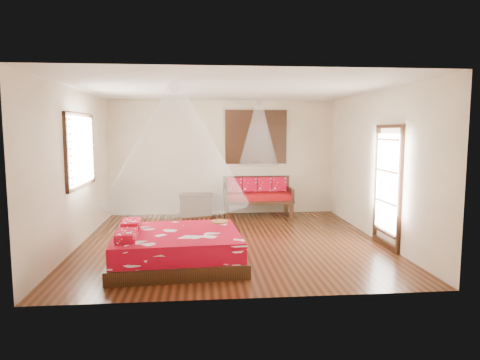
# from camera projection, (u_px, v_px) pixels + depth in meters

# --- Properties ---
(room) EXTENTS (5.54, 5.54, 2.84)m
(room) POSITION_uv_depth(u_px,v_px,m) (231.00, 167.00, 7.82)
(room) COLOR black
(room) RESTS_ON ground
(bed) EXTENTS (2.10, 1.93, 0.63)m
(bed) POSITION_uv_depth(u_px,v_px,m) (176.00, 248.00, 6.60)
(bed) COLOR black
(bed) RESTS_ON floor
(daybed) EXTENTS (1.64, 0.73, 0.94)m
(daybed) POSITION_uv_depth(u_px,v_px,m) (258.00, 194.00, 10.34)
(daybed) COLOR black
(daybed) RESTS_ON floor
(storage_chest) EXTENTS (0.79, 0.58, 0.54)m
(storage_chest) POSITION_uv_depth(u_px,v_px,m) (196.00, 205.00, 10.31)
(storage_chest) COLOR black
(storage_chest) RESTS_ON floor
(shutter_panel) EXTENTS (1.52, 0.06, 1.32)m
(shutter_panel) POSITION_uv_depth(u_px,v_px,m) (256.00, 137.00, 10.52)
(shutter_panel) COLOR black
(shutter_panel) RESTS_ON wall_back
(window_left) EXTENTS (0.10, 1.74, 1.34)m
(window_left) POSITION_uv_depth(u_px,v_px,m) (81.00, 150.00, 7.73)
(window_left) COLOR black
(window_left) RESTS_ON wall_left
(glazed_door) EXTENTS (0.08, 1.02, 2.16)m
(glazed_door) POSITION_uv_depth(u_px,v_px,m) (387.00, 187.00, 7.51)
(glazed_door) COLOR black
(glazed_door) RESTS_ON floor
(wine_tray) EXTENTS (0.29, 0.29, 0.23)m
(wine_tray) POSITION_uv_depth(u_px,v_px,m) (219.00, 219.00, 7.25)
(wine_tray) COLOR brown
(wine_tray) RESTS_ON bed
(mosquito_net_main) EXTENTS (2.22, 2.22, 1.80)m
(mosquito_net_main) POSITION_uv_depth(u_px,v_px,m) (176.00, 144.00, 6.42)
(mosquito_net_main) COLOR white
(mosquito_net_main) RESTS_ON ceiling
(mosquito_net_daybed) EXTENTS (0.93, 0.93, 1.50)m
(mosquito_net_daybed) POSITION_uv_depth(u_px,v_px,m) (259.00, 133.00, 10.05)
(mosquito_net_daybed) COLOR white
(mosquito_net_daybed) RESTS_ON ceiling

